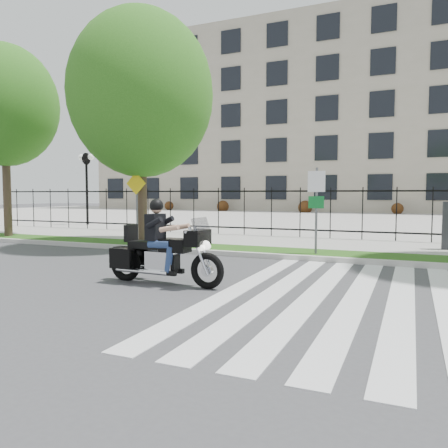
% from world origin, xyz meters
% --- Properties ---
extents(ground, '(120.00, 120.00, 0.00)m').
position_xyz_m(ground, '(0.00, 0.00, 0.00)').
color(ground, '#3E3E41').
rests_on(ground, ground).
extents(curb, '(60.00, 0.20, 0.15)m').
position_xyz_m(curb, '(0.00, 4.10, 0.07)').
color(curb, '#B2AFA8').
rests_on(curb, ground).
extents(grass_verge, '(60.00, 1.50, 0.15)m').
position_xyz_m(grass_verge, '(0.00, 4.95, 0.07)').
color(grass_verge, '#1F4812').
rests_on(grass_verge, ground).
extents(sidewalk, '(60.00, 3.50, 0.15)m').
position_xyz_m(sidewalk, '(0.00, 7.45, 0.07)').
color(sidewalk, gray).
rests_on(sidewalk, ground).
extents(plaza, '(80.00, 34.00, 0.10)m').
position_xyz_m(plaza, '(0.00, 25.00, 0.05)').
color(plaza, gray).
rests_on(plaza, ground).
extents(crosswalk_stripes, '(5.70, 8.00, 0.01)m').
position_xyz_m(crosswalk_stripes, '(4.83, 0.00, 0.01)').
color(crosswalk_stripes, silver).
rests_on(crosswalk_stripes, ground).
extents(iron_fence, '(30.00, 0.06, 2.00)m').
position_xyz_m(iron_fence, '(0.00, 9.20, 1.15)').
color(iron_fence, black).
rests_on(iron_fence, sidewalk).
extents(office_building, '(60.00, 21.90, 20.15)m').
position_xyz_m(office_building, '(0.00, 44.92, 9.97)').
color(office_building, gray).
rests_on(office_building, ground).
extents(lamp_post_left, '(1.06, 0.70, 4.25)m').
position_xyz_m(lamp_post_left, '(-12.00, 12.00, 3.21)').
color(lamp_post_left, black).
rests_on(lamp_post_left, ground).
extents(street_tree_0, '(4.31, 4.31, 7.82)m').
position_xyz_m(street_tree_0, '(-10.08, 4.95, 5.48)').
color(street_tree_0, '#3E2C21').
rests_on(street_tree_0, grass_verge).
extents(street_tree_1, '(5.03, 5.03, 8.10)m').
position_xyz_m(street_tree_1, '(-3.44, 4.95, 5.35)').
color(street_tree_1, '#3E2C21').
rests_on(street_tree_1, grass_verge).
extents(sign_pole_regulatory, '(0.50, 0.09, 2.50)m').
position_xyz_m(sign_pole_regulatory, '(2.78, 4.58, 1.74)').
color(sign_pole_regulatory, '#59595B').
rests_on(sign_pole_regulatory, grass_verge).
extents(sign_pole_warning, '(0.78, 0.09, 2.49)m').
position_xyz_m(sign_pole_warning, '(-3.43, 4.58, 1.74)').
color(sign_pole_warning, '#59595B').
rests_on(sign_pole_warning, grass_verge).
extents(motorcycle_rider, '(2.80, 0.84, 2.16)m').
position_xyz_m(motorcycle_rider, '(0.57, -0.27, 0.72)').
color(motorcycle_rider, black).
rests_on(motorcycle_rider, ground).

